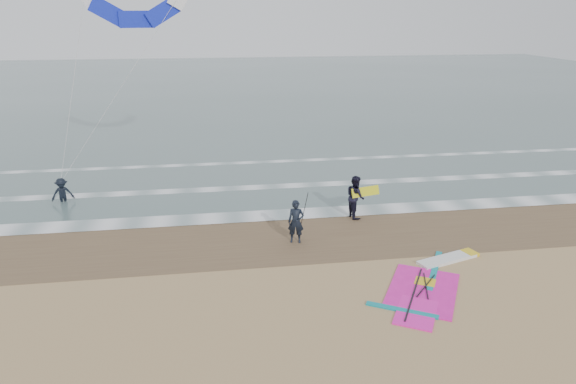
{
  "coord_description": "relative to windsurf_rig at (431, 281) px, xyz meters",
  "views": [
    {
      "loc": [
        -3.84,
        -12.24,
        8.37
      ],
      "look_at": [
        -1.3,
        5.0,
        2.2
      ],
      "focal_mm": 32.0,
      "sensor_mm": 36.0,
      "label": 1
    }
  ],
  "objects": [
    {
      "name": "ground",
      "position": [
        -2.95,
        -1.72,
        -0.03
      ],
      "size": [
        120.0,
        120.0,
        0.0
      ],
      "primitive_type": "plane",
      "color": "tan",
      "rests_on": "ground"
    },
    {
      "name": "sea_water",
      "position": [
        -2.95,
        46.28,
        -0.02
      ],
      "size": [
        120.0,
        80.0,
        0.02
      ],
      "primitive_type": "cube",
      "color": "#47605E",
      "rests_on": "ground"
    },
    {
      "name": "wet_sand_band",
      "position": [
        -2.95,
        4.28,
        -0.03
      ],
      "size": [
        120.0,
        5.0,
        0.01
      ],
      "primitive_type": "cube",
      "color": "brown",
      "rests_on": "ground"
    },
    {
      "name": "foam_waterline",
      "position": [
        -2.95,
        8.72,
        -0.0
      ],
      "size": [
        120.0,
        9.15,
        0.02
      ],
      "color": "white",
      "rests_on": "ground"
    },
    {
      "name": "windsurf_rig",
      "position": [
        0.0,
        0.0,
        0.0
      ],
      "size": [
        5.01,
        4.74,
        0.12
      ],
      "color": "white",
      "rests_on": "ground"
    },
    {
      "name": "person_standing",
      "position": [
        -3.88,
        3.69,
        0.81
      ],
      "size": [
        0.69,
        0.53,
        1.69
      ],
      "primitive_type": "imported",
      "rotation": [
        0.0,
        0.0,
        -0.22
      ],
      "color": "black",
      "rests_on": "ground"
    },
    {
      "name": "person_walking",
      "position": [
        -0.98,
        5.85,
        0.89
      ],
      "size": [
        0.82,
        0.99,
        1.84
      ],
      "primitive_type": "imported",
      "rotation": [
        0.0,
        0.0,
        1.72
      ],
      "color": "black",
      "rests_on": "ground"
    },
    {
      "name": "person_wading",
      "position": [
        -13.83,
        9.54,
        0.72
      ],
      "size": [
        1.1,
        0.83,
        1.51
      ],
      "primitive_type": "imported",
      "rotation": [
        0.0,
        0.0,
        0.3
      ],
      "color": "black",
      "rests_on": "ground"
    },
    {
      "name": "held_pole",
      "position": [
        -3.58,
        3.69,
        1.2
      ],
      "size": [
        0.17,
        0.86,
        1.82
      ],
      "color": "black",
      "rests_on": "ground"
    },
    {
      "name": "carried_kiteboard",
      "position": [
        -0.58,
        5.75,
        1.14
      ],
      "size": [
        1.3,
        0.51,
        0.39
      ],
      "color": "yellow",
      "rests_on": "ground"
    },
    {
      "name": "surf_kite",
      "position": [
        -10.14,
        12.24,
        8.57
      ],
      "size": [
        6.65,
        2.89,
        9.2
      ],
      "color": "white",
      "rests_on": "ground"
    }
  ]
}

